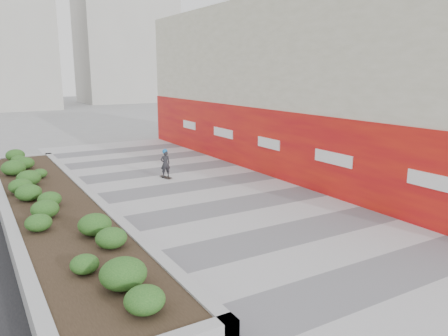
# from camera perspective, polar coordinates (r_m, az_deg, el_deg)

# --- Properties ---
(ground) EXTENTS (160.00, 160.00, 0.00)m
(ground) POSITION_cam_1_polar(r_m,az_deg,el_deg) (11.67, 13.58, -11.28)
(ground) COLOR gray
(ground) RESTS_ON ground
(walkway) EXTENTS (8.00, 36.00, 0.01)m
(walkway) POSITION_cam_1_polar(r_m,az_deg,el_deg) (13.80, 4.85, -7.16)
(walkway) COLOR #A8A8AD
(walkway) RESTS_ON ground
(building) EXTENTS (6.04, 24.08, 8.00)m
(building) POSITION_cam_1_polar(r_m,az_deg,el_deg) (22.04, 10.93, 10.56)
(building) COLOR beige
(building) RESTS_ON ground
(planter) EXTENTS (3.00, 18.00, 0.90)m
(planter) POSITION_cam_1_polar(r_m,az_deg,el_deg) (15.29, -21.62, -4.42)
(planter) COLOR #9E9EA0
(planter) RESTS_ON ground
(distant_bldg_north_r) EXTENTS (14.00, 10.00, 24.00)m
(distant_bldg_north_r) POSITION_cam_1_polar(r_m,az_deg,el_deg) (71.60, -12.75, 18.09)
(distant_bldg_north_r) COLOR #ADAAA3
(distant_bldg_north_r) RESTS_ON ground
(manhole_cover) EXTENTS (0.44, 0.44, 0.01)m
(manhole_cover) POSITION_cam_1_polar(r_m,az_deg,el_deg) (14.08, 6.52, -6.80)
(manhole_cover) COLOR #595654
(manhole_cover) RESTS_ON ground
(skateboarder) EXTENTS (0.46, 0.75, 1.33)m
(skateboarder) POSITION_cam_1_polar(r_m,az_deg,el_deg) (19.39, -7.68, 0.60)
(skateboarder) COLOR beige
(skateboarder) RESTS_ON ground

